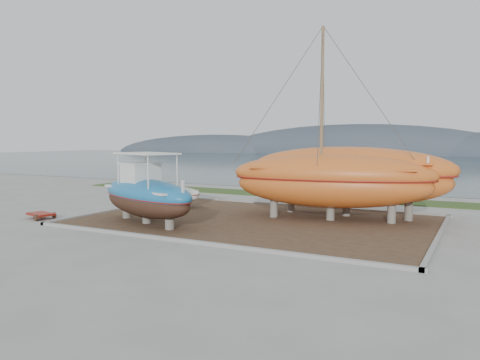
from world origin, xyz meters
The scene contains 11 objects.
ground centered at (0.00, 0.00, 0.00)m, with size 140.00×140.00×0.00m, color gray.
dirt_patch centered at (0.00, 4.00, 0.03)m, with size 18.00×12.00×0.06m, color #422D1E.
curb_frame centered at (0.00, 4.00, 0.07)m, with size 18.60×12.60×0.15m, color gray, non-canonical shape.
grass_strip centered at (0.00, 15.50, 0.04)m, with size 44.00×3.00×0.08m, color #284219.
sea centered at (0.00, 70.00, 0.00)m, with size 260.00×100.00×0.04m, color #1A3135, non-canonical shape.
mountain_ridge centered at (0.00, 125.00, 0.00)m, with size 200.00×36.00×20.00m, color #333D49, non-canonical shape.
blue_caique centered at (-4.56, 0.56, 1.88)m, with size 7.54×2.36×3.63m, color #1A6AA3, non-canonical shape.
white_dinghy centered at (-7.07, 6.25, 0.69)m, with size 4.20×1.58×1.26m, color silver, non-canonical shape.
orange_sailboat centered at (3.55, 5.93, 5.17)m, with size 10.79×3.18×10.22m, color #CC5D1F, non-canonical shape.
orange_bare_hull centered at (3.93, 7.67, 1.96)m, with size 11.60×3.48×3.80m, color #CC5D1F, non-canonical shape.
red_trailer centered at (-10.83, -0.84, 0.16)m, with size 2.28×1.14×0.32m, color maroon, non-canonical shape.
Camera 1 is at (10.85, -18.27, 4.39)m, focal length 35.00 mm.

